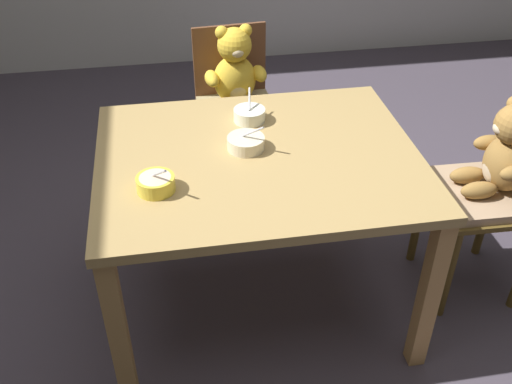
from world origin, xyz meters
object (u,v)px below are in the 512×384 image
(porridge_bowl_cream_center, at_px, (246,143))
(porridge_bowl_yellow_near_left, at_px, (156,183))
(porridge_bowl_white_far_center, at_px, (249,115))
(teddy_chair_near_right, at_px, (498,173))
(teddy_chair_far_center, at_px, (236,89))
(dining_table, at_px, (258,176))

(porridge_bowl_cream_center, height_order, porridge_bowl_yellow_near_left, same)
(porridge_bowl_white_far_center, height_order, porridge_bowl_yellow_near_left, porridge_bowl_yellow_near_left)
(porridge_bowl_cream_center, bearing_deg, porridge_bowl_white_far_center, 77.43)
(teddy_chair_near_right, relative_size, porridge_bowl_white_far_center, 6.68)
(teddy_chair_far_center, distance_m, porridge_bowl_cream_center, 0.79)
(teddy_chair_near_right, bearing_deg, teddy_chair_far_center, -42.53)
(dining_table, bearing_deg, teddy_chair_near_right, -3.26)
(teddy_chair_near_right, height_order, porridge_bowl_white_far_center, teddy_chair_near_right)
(dining_table, distance_m, porridge_bowl_cream_center, 0.13)
(porridge_bowl_cream_center, bearing_deg, teddy_chair_near_right, -6.02)
(porridge_bowl_yellow_near_left, bearing_deg, porridge_bowl_cream_center, 32.26)
(teddy_chair_near_right, distance_m, porridge_bowl_cream_center, 0.98)
(teddy_chair_near_right, bearing_deg, porridge_bowl_white_far_center, -16.70)
(dining_table, bearing_deg, porridge_bowl_yellow_near_left, -156.57)
(dining_table, relative_size, teddy_chair_far_center, 1.30)
(dining_table, height_order, teddy_chair_far_center, teddy_chair_far_center)
(porridge_bowl_cream_center, xyz_separation_m, porridge_bowl_yellow_near_left, (-0.33, -0.21, 0.00))
(teddy_chair_far_center, bearing_deg, teddy_chair_near_right, 41.41)
(porridge_bowl_white_far_center, xyz_separation_m, porridge_bowl_cream_center, (-0.04, -0.20, -0.00))
(teddy_chair_far_center, relative_size, porridge_bowl_white_far_center, 6.72)
(porridge_bowl_white_far_center, relative_size, porridge_bowl_yellow_near_left, 1.04)
(teddy_chair_near_right, xyz_separation_m, porridge_bowl_cream_center, (-0.96, 0.10, 0.17))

